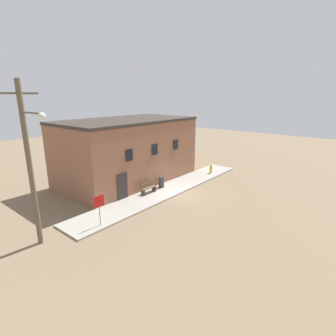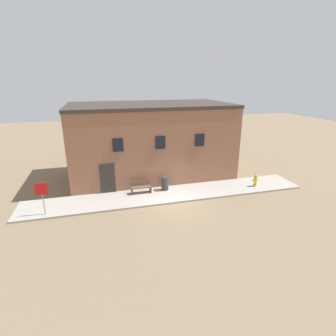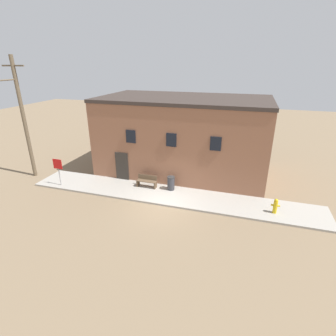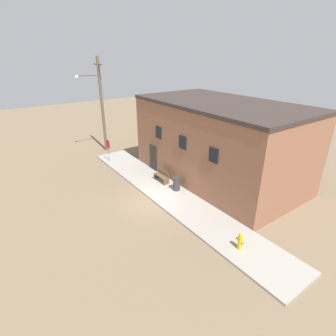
# 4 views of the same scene
# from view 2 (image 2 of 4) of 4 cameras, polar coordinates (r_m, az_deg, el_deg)

# --- Properties ---
(ground_plane) EXTENTS (80.00, 80.00, 0.00)m
(ground_plane) POSITION_cam_2_polar(r_m,az_deg,el_deg) (17.01, 1.47, -7.79)
(ground_plane) COLOR #7A664C
(sidewalk) EXTENTS (19.26, 2.71, 0.13)m
(sidewalk) POSITION_cam_2_polar(r_m,az_deg,el_deg) (18.15, 0.24, -5.78)
(sidewalk) COLOR #9E998E
(sidewalk) RESTS_ON ground
(brick_building) EXTENTS (12.58, 6.86, 5.82)m
(brick_building) POSITION_cam_2_polar(r_m,az_deg,el_deg) (21.57, -3.80, 6.13)
(brick_building) COLOR #8E5B42
(brick_building) RESTS_ON ground
(fire_hydrant) EXTENTS (0.49, 0.23, 0.91)m
(fire_hydrant) POSITION_cam_2_polar(r_m,az_deg,el_deg) (20.26, 18.49, -2.55)
(fire_hydrant) COLOR gold
(fire_hydrant) RESTS_ON sidewalk
(stop_sign) EXTENTS (0.70, 0.06, 1.95)m
(stop_sign) POSITION_cam_2_polar(r_m,az_deg,el_deg) (16.54, -25.75, -4.87)
(stop_sign) COLOR gray
(stop_sign) RESTS_ON sidewalk
(bench) EXTENTS (1.38, 0.44, 0.83)m
(bench) POSITION_cam_2_polar(r_m,az_deg,el_deg) (18.21, -5.89, -4.18)
(bench) COLOR brown
(bench) RESTS_ON sidewalk
(trash_bin) EXTENTS (0.51, 0.51, 0.95)m
(trash_bin) POSITION_cam_2_polar(r_m,az_deg,el_deg) (18.57, -0.66, -3.39)
(trash_bin) COLOR #333338
(trash_bin) RESTS_ON sidewalk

